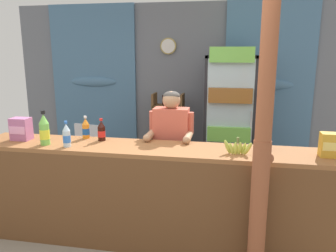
% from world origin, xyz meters
% --- Properties ---
extents(ground_plane, '(7.18, 7.18, 0.00)m').
position_xyz_m(ground_plane, '(0.00, 1.10, 0.00)').
color(ground_plane, gray).
extents(back_wall_curtained, '(5.26, 0.22, 2.63)m').
position_xyz_m(back_wall_curtained, '(-0.00, 2.81, 1.34)').
color(back_wall_curtained, slate).
rests_on(back_wall_curtained, ground).
extents(stall_counter, '(3.47, 0.54, 0.99)m').
position_xyz_m(stall_counter, '(0.13, 0.36, 0.61)').
color(stall_counter, '#935B33').
rests_on(stall_counter, ground).
extents(timber_post, '(0.16, 0.14, 2.42)m').
position_xyz_m(timber_post, '(1.15, 0.07, 1.16)').
color(timber_post, '#995133').
rests_on(timber_post, ground).
extents(drink_fridge, '(0.70, 0.70, 1.95)m').
position_xyz_m(drink_fridge, '(0.89, 2.26, 1.07)').
color(drink_fridge, '#232328').
rests_on(drink_fridge, ground).
extents(bottle_shelf_rack, '(0.48, 0.28, 1.26)m').
position_xyz_m(bottle_shelf_rack, '(-0.04, 2.47, 0.66)').
color(bottle_shelf_rack, brown).
rests_on(bottle_shelf_rack, ground).
extents(plastic_lawn_chair, '(0.52, 0.52, 0.86)m').
position_xyz_m(plastic_lawn_chair, '(-1.16, 1.76, 0.49)').
color(plastic_lawn_chair, silver).
rests_on(plastic_lawn_chair, ground).
extents(shopkeeper, '(0.48, 0.42, 1.48)m').
position_xyz_m(shopkeeper, '(0.28, 0.92, 0.93)').
color(shopkeeper, '#28282D').
rests_on(shopkeeper, ground).
extents(soda_bottle_lime_soda, '(0.10, 0.10, 0.34)m').
position_xyz_m(soda_bottle_lime_soda, '(-0.88, 0.37, 1.14)').
color(soda_bottle_lime_soda, '#75C64C').
rests_on(soda_bottle_lime_soda, stall_counter).
extents(soda_bottle_grape_soda, '(0.06, 0.06, 0.22)m').
position_xyz_m(soda_bottle_grape_soda, '(1.23, 0.56, 1.09)').
color(soda_bottle_grape_soda, '#56286B').
rests_on(soda_bottle_grape_soda, stall_counter).
extents(soda_bottle_water, '(0.07, 0.07, 0.25)m').
position_xyz_m(soda_bottle_water, '(-0.64, 0.34, 1.10)').
color(soda_bottle_water, silver).
rests_on(soda_bottle_water, stall_counter).
extents(soda_bottle_cola, '(0.08, 0.08, 0.23)m').
position_xyz_m(soda_bottle_cola, '(-0.39, 0.62, 1.09)').
color(soda_bottle_cola, black).
rests_on(soda_bottle_cola, stall_counter).
extents(soda_bottle_orange_soda, '(0.07, 0.07, 0.24)m').
position_xyz_m(soda_bottle_orange_soda, '(-0.59, 0.68, 1.09)').
color(soda_bottle_orange_soda, orange).
rests_on(soda_bottle_orange_soda, stall_counter).
extents(snack_box_choco_powder, '(0.17, 0.12, 0.21)m').
position_xyz_m(snack_box_choco_powder, '(1.75, 0.47, 1.10)').
color(snack_box_choco_powder, gold).
rests_on(snack_box_choco_powder, stall_counter).
extents(snack_box_wafer, '(0.19, 0.14, 0.23)m').
position_xyz_m(snack_box_wafer, '(-1.22, 0.49, 1.11)').
color(snack_box_wafer, '#B76699').
rests_on(snack_box_wafer, stall_counter).
extents(banana_bunch, '(0.27, 0.06, 0.16)m').
position_xyz_m(banana_bunch, '(0.97, 0.39, 1.05)').
color(banana_bunch, '#B7C647').
rests_on(banana_bunch, stall_counter).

